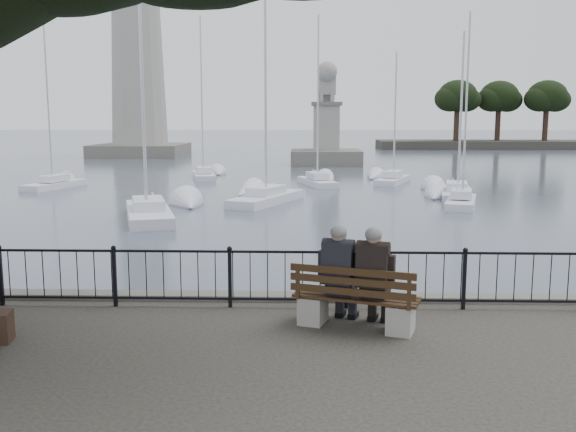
{
  "coord_description": "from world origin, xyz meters",
  "views": [
    {
      "loc": [
        0.32,
        -8.19,
        3.26
      ],
      "look_at": [
        0.0,
        2.5,
        1.6
      ],
      "focal_mm": 40.0,
      "sensor_mm": 36.0,
      "label": 1
    }
  ],
  "objects_px": {
    "person_left": "(341,278)",
    "lighthouse": "(137,42)",
    "bench": "(355,306)",
    "person_right": "(375,281)",
    "lion_monument": "(326,139)"
  },
  "relations": [
    {
      "from": "person_left",
      "to": "lighthouse",
      "type": "distance_m",
      "value": 64.12
    },
    {
      "from": "bench",
      "to": "lighthouse",
      "type": "bearing_deg",
      "value": 107.48
    },
    {
      "from": "person_right",
      "to": "lion_monument",
      "type": "height_order",
      "value": "lion_monument"
    },
    {
      "from": "person_right",
      "to": "lighthouse",
      "type": "relative_size",
      "value": 0.06
    },
    {
      "from": "person_left",
      "to": "lion_monument",
      "type": "xyz_separation_m",
      "value": [
        1.14,
        48.31,
        0.56
      ]
    },
    {
      "from": "lighthouse",
      "to": "lion_monument",
      "type": "bearing_deg",
      "value": -31.12
    },
    {
      "from": "person_left",
      "to": "lighthouse",
      "type": "bearing_deg",
      "value": 107.34
    },
    {
      "from": "lion_monument",
      "to": "person_right",
      "type": "bearing_deg",
      "value": -90.74
    },
    {
      "from": "bench",
      "to": "person_left",
      "type": "distance_m",
      "value": 0.49
    },
    {
      "from": "bench",
      "to": "person_right",
      "type": "distance_m",
      "value": 0.49
    },
    {
      "from": "person_right",
      "to": "person_left",
      "type": "bearing_deg",
      "value": 161.42
    },
    {
      "from": "person_left",
      "to": "bench",
      "type": "bearing_deg",
      "value": -41.2
    },
    {
      "from": "bench",
      "to": "person_right",
      "type": "bearing_deg",
      "value": 3.55
    },
    {
      "from": "person_right",
      "to": "lighthouse",
      "type": "distance_m",
      "value": 64.43
    },
    {
      "from": "person_left",
      "to": "lighthouse",
      "type": "relative_size",
      "value": 0.06
    }
  ]
}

